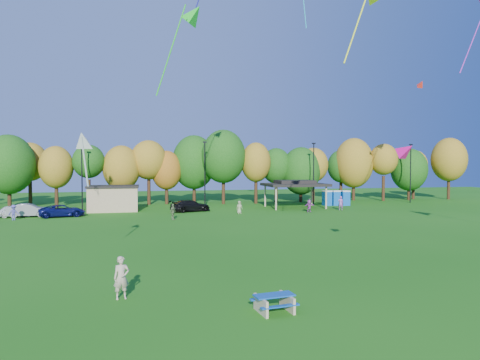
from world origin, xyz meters
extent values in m
plane|color=#19600F|center=(0.00, 0.00, 0.00)|extent=(160.00, 160.00, 0.00)
cylinder|color=black|center=(-23.75, 44.20, 1.78)|extent=(0.50, 0.50, 3.56)
ellipsoid|color=#144C0F|center=(-23.75, 44.20, 5.94)|extent=(6.62, 6.62, 8.00)
cylinder|color=black|center=(-22.13, 48.25, 1.90)|extent=(0.50, 0.50, 3.79)
ellipsoid|color=olive|center=(-22.13, 48.25, 6.32)|extent=(4.94, 4.94, 5.58)
cylinder|color=black|center=(-18.02, 45.01, 1.67)|extent=(0.50, 0.50, 3.34)
ellipsoid|color=olive|center=(-18.02, 45.01, 5.56)|extent=(4.61, 4.61, 5.88)
cylinder|color=black|center=(-13.72, 44.85, 1.91)|extent=(0.50, 0.50, 3.82)
ellipsoid|color=#144C0F|center=(-13.72, 44.85, 6.36)|extent=(4.43, 4.43, 4.73)
cylinder|color=black|center=(-9.30, 45.50, 1.63)|extent=(0.50, 0.50, 3.25)
ellipsoid|color=olive|center=(-9.30, 45.50, 5.42)|extent=(5.33, 5.33, 6.53)
cylinder|color=black|center=(-5.45, 46.07, 1.98)|extent=(0.50, 0.50, 3.96)
ellipsoid|color=olive|center=(-5.45, 46.07, 6.61)|extent=(5.31, 5.31, 5.82)
cylinder|color=black|center=(-2.85, 46.34, 1.52)|extent=(0.50, 0.50, 3.05)
ellipsoid|color=#995914|center=(-2.85, 46.34, 5.08)|extent=(4.54, 4.54, 5.87)
cylinder|color=black|center=(1.42, 47.53, 1.89)|extent=(0.50, 0.50, 3.77)
ellipsoid|color=#144C0F|center=(1.42, 47.53, 6.29)|extent=(6.69, 6.69, 8.35)
cylinder|color=black|center=(5.46, 44.54, 2.14)|extent=(0.50, 0.50, 4.28)
ellipsoid|color=#144C0F|center=(5.46, 44.54, 7.14)|extent=(6.64, 6.64, 8.01)
cylinder|color=black|center=(10.41, 44.21, 1.88)|extent=(0.50, 0.50, 3.76)
ellipsoid|color=olive|center=(10.41, 44.21, 6.27)|extent=(4.49, 4.49, 6.02)
cylinder|color=black|center=(14.29, 46.25, 1.72)|extent=(0.50, 0.50, 3.43)
ellipsoid|color=#144C0F|center=(14.29, 46.25, 5.72)|extent=(4.77, 4.77, 5.63)
cylinder|color=black|center=(18.11, 45.40, 1.48)|extent=(0.50, 0.50, 2.95)
ellipsoid|color=#144C0F|center=(18.11, 45.40, 4.92)|extent=(6.14, 6.14, 7.54)
cylinder|color=black|center=(20.39, 45.86, 1.76)|extent=(0.50, 0.50, 3.52)
ellipsoid|color=olive|center=(20.39, 45.86, 5.87)|extent=(4.78, 4.78, 5.53)
cylinder|color=black|center=(26.06, 47.51, 1.69)|extent=(0.50, 0.50, 3.39)
ellipsoid|color=#144C0F|center=(26.06, 47.51, 5.64)|extent=(4.54, 4.54, 5.46)
cylinder|color=black|center=(27.70, 46.23, 1.86)|extent=(0.50, 0.50, 3.72)
ellipsoid|color=olive|center=(27.70, 46.23, 6.20)|extent=(6.32, 6.32, 8.24)
cylinder|color=black|center=(31.99, 44.27, 2.03)|extent=(0.50, 0.50, 4.06)
ellipsoid|color=olive|center=(31.99, 44.27, 6.77)|extent=(4.50, 4.50, 5.13)
cylinder|color=black|center=(37.07, 44.81, 1.53)|extent=(0.50, 0.50, 3.05)
ellipsoid|color=#144C0F|center=(37.07, 44.81, 5.09)|extent=(5.97, 5.97, 7.05)
cylinder|color=black|center=(38.98, 46.35, 1.78)|extent=(0.50, 0.50, 3.55)
ellipsoid|color=olive|center=(38.98, 46.35, 5.92)|extent=(4.60, 4.60, 4.99)
cylinder|color=black|center=(44.51, 44.51, 2.03)|extent=(0.50, 0.50, 4.07)
ellipsoid|color=olive|center=(44.51, 44.51, 6.78)|extent=(5.83, 5.83, 7.42)
cylinder|color=black|center=(-14.00, 40.00, 4.50)|extent=(0.16, 0.16, 9.00)
cube|color=black|center=(-14.00, 40.00, 9.00)|extent=(0.50, 0.25, 0.18)
cylinder|color=black|center=(2.00, 40.00, 4.50)|extent=(0.16, 0.16, 9.00)
cube|color=black|center=(2.00, 40.00, 9.00)|extent=(0.50, 0.25, 0.18)
cylinder|color=black|center=(18.00, 40.00, 4.50)|extent=(0.16, 0.16, 9.00)
cube|color=black|center=(18.00, 40.00, 9.00)|extent=(0.50, 0.25, 0.18)
cylinder|color=black|center=(34.00, 40.00, 4.50)|extent=(0.16, 0.16, 9.00)
cube|color=black|center=(34.00, 40.00, 9.00)|extent=(0.50, 0.25, 0.18)
cube|color=tan|center=(-10.00, 38.00, 1.50)|extent=(6.00, 4.00, 3.00)
cube|color=black|center=(-10.00, 38.00, 3.12)|extent=(6.30, 4.30, 0.25)
cylinder|color=tan|center=(10.50, 34.50, 1.50)|extent=(0.24, 0.24, 3.00)
cylinder|color=tan|center=(17.50, 34.50, 1.50)|extent=(0.24, 0.24, 3.00)
cylinder|color=tan|center=(10.50, 39.50, 1.50)|extent=(0.24, 0.24, 3.00)
cylinder|color=tan|center=(17.50, 39.50, 1.50)|extent=(0.24, 0.24, 3.00)
cube|color=black|center=(14.00, 37.00, 3.15)|extent=(8.20, 6.20, 0.35)
cube|color=black|center=(14.00, 37.00, 3.55)|extent=(5.00, 3.50, 0.45)
cube|color=#0E56B6|center=(19.58, 38.76, 1.00)|extent=(1.10, 1.10, 2.00)
cube|color=silver|center=(19.58, 38.76, 2.09)|extent=(1.15, 1.15, 0.18)
cube|color=#0E56B6|center=(20.88, 38.71, 1.00)|extent=(1.10, 1.10, 2.00)
cube|color=silver|center=(20.88, 38.71, 2.09)|extent=(1.15, 1.15, 0.18)
cube|color=#0E56B6|center=(22.18, 38.33, 1.00)|extent=(1.10, 1.10, 2.00)
cube|color=silver|center=(22.18, 38.33, 2.09)|extent=(1.15, 1.15, 0.18)
cube|color=tan|center=(-1.95, -2.31, 0.32)|extent=(0.26, 1.29, 0.64)
cube|color=tan|center=(-0.81, -2.17, 0.32)|extent=(0.26, 1.29, 0.64)
cube|color=#124A9F|center=(-1.38, -2.24, 0.67)|extent=(1.67, 0.86, 0.05)
cube|color=#124A9F|center=(-1.31, -2.79, 0.39)|extent=(1.61, 0.42, 0.04)
cube|color=#124A9F|center=(-1.45, -1.70, 0.39)|extent=(1.61, 0.42, 0.04)
imported|color=#BCA58D|center=(-7.38, 0.82, 0.93)|extent=(0.76, 0.58, 1.87)
imported|color=white|center=(-20.37, 33.97, 0.68)|extent=(4.26, 2.63, 1.35)
imported|color=gray|center=(-18.91, 33.67, 0.75)|extent=(4.70, 1.98, 1.51)
imported|color=#0E1354|center=(-15.26, 33.01, 0.69)|extent=(5.36, 3.40, 1.38)
imported|color=black|center=(-0.56, 35.10, 0.74)|extent=(5.50, 3.64, 1.48)
imported|color=#A853B0|center=(18.61, 32.49, 0.92)|extent=(0.79, 0.67, 1.83)
imported|color=#9F43A1|center=(13.75, 31.20, 0.79)|extent=(1.53, 0.79, 1.57)
imported|color=#68804E|center=(-3.27, 27.40, 0.86)|extent=(0.93, 1.07, 1.73)
imported|color=#4E49A1|center=(-19.73, 31.00, 0.82)|extent=(1.22, 1.08, 1.63)
imported|color=#929E6C|center=(4.96, 31.62, 0.77)|extent=(0.84, 0.63, 1.54)
cone|color=silver|center=(-9.83, 8.38, 7.37)|extent=(1.42, 1.73, 1.53)
cylinder|color=silver|center=(-9.65, 7.50, 6.02)|extent=(0.32, 1.12, 2.85)
cylinder|color=#E4FF1A|center=(7.08, 7.16, 14.71)|extent=(1.81, 0.21, 4.73)
cone|color=red|center=(26.51, 27.44, 15.66)|extent=(1.13, 1.41, 1.29)
cone|color=#D10B71|center=(8.04, 3.03, 6.66)|extent=(1.54, 1.63, 1.32)
cone|color=#1BD01F|center=(-2.43, 15.15, 17.52)|extent=(2.77, 2.53, 2.22)
cylinder|color=#1BD01F|center=(-4.29, 14.17, 14.37)|extent=(2.25, 1.25, 6.61)
cylinder|color=#BB28D8|center=(24.18, 16.18, 18.27)|extent=(2.72, 0.99, 7.55)
camera|label=1|loc=(-6.49, -18.32, 5.84)|focal=32.00mm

